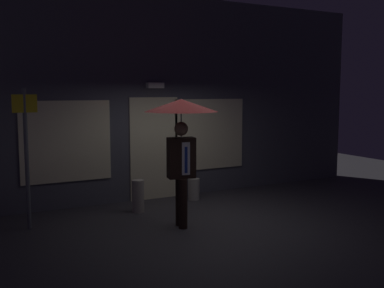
{
  "coord_description": "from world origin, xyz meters",
  "views": [
    {
      "loc": [
        -3.85,
        -6.85,
        2.35
      ],
      "look_at": [
        -0.21,
        0.04,
        1.43
      ],
      "focal_mm": 42.84,
      "sensor_mm": 36.0,
      "label": 1
    }
  ],
  "objects_px": {
    "sidewalk_bollard": "(194,189)",
    "sidewalk_bollard_2": "(138,196)",
    "street_sign_post": "(26,150)",
    "person_with_umbrella": "(181,123)"
  },
  "relations": [
    {
      "from": "person_with_umbrella",
      "to": "street_sign_post",
      "type": "relative_size",
      "value": 0.93
    },
    {
      "from": "sidewalk_bollard",
      "to": "sidewalk_bollard_2",
      "type": "height_order",
      "value": "sidewalk_bollard_2"
    },
    {
      "from": "street_sign_post",
      "to": "sidewalk_bollard_2",
      "type": "xyz_separation_m",
      "value": [
        2.03,
        0.16,
        -1.04
      ]
    },
    {
      "from": "street_sign_post",
      "to": "sidewalk_bollard",
      "type": "distance_m",
      "value": 3.68
    },
    {
      "from": "sidewalk_bollard_2",
      "to": "sidewalk_bollard",
      "type": "bearing_deg",
      "value": 15.13
    },
    {
      "from": "street_sign_post",
      "to": "sidewalk_bollard",
      "type": "height_order",
      "value": "street_sign_post"
    },
    {
      "from": "street_sign_post",
      "to": "sidewalk_bollard_2",
      "type": "height_order",
      "value": "street_sign_post"
    },
    {
      "from": "person_with_umbrella",
      "to": "sidewalk_bollard",
      "type": "height_order",
      "value": "person_with_umbrella"
    },
    {
      "from": "sidewalk_bollard",
      "to": "person_with_umbrella",
      "type": "bearing_deg",
      "value": -124.32
    },
    {
      "from": "street_sign_post",
      "to": "sidewalk_bollard",
      "type": "xyz_separation_m",
      "value": [
        3.47,
        0.55,
        -1.12
      ]
    }
  ]
}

